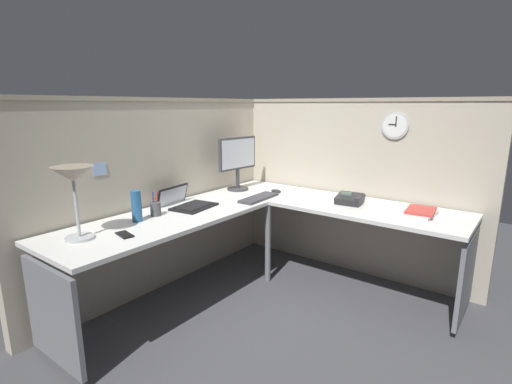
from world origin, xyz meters
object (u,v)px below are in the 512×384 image
Objects in this scene: desk_lamp_dome at (73,180)px; thermos_flask at (136,206)px; laptop at (185,203)px; keyboard at (259,198)px; monitor at (238,159)px; wall_clock at (395,126)px; cell_phone at (125,235)px; computer_mouse at (276,191)px; book_stack at (420,212)px; pen_cup at (156,209)px; office_phone at (350,199)px.

desk_lamp_dome is 2.02× the size of thermos_flask.
desk_lamp_dome reaches higher than laptop.
keyboard is (0.54, -0.34, -0.01)m from laptop.
wall_clock is at bearing -69.48° from monitor.
cell_phone is (-0.71, -0.23, -0.02)m from laptop.
computer_mouse is 0.72× the size of cell_phone.
keyboard is 0.97× the size of desk_lamp_dome.
laptop reaches higher than book_stack.
monitor reaches higher than desk_lamp_dome.
wall_clock reaches higher than laptop.
laptop is 1.92× the size of wall_clock.
thermos_flask reaches higher than cell_phone.
pen_cup reaches higher than keyboard.
desk_lamp_dome is 2.05m from office_phone.
desk_lamp_dome is (-1.63, -0.11, 0.07)m from monitor.
cell_phone is at bearing 139.56° from book_stack.
pen_cup is at bearing 165.59° from computer_mouse.
pen_cup is 0.18m from thermos_flask.
cell_phone is at bearing 176.37° from computer_mouse.
laptop reaches higher than computer_mouse.
cell_phone is 0.64× the size of office_phone.
office_phone is at bearing -68.29° from keyboard.
pen_cup is 0.45m from cell_phone.
book_stack is at bearing -84.63° from monitor.
thermos_flask is (-0.48, -0.04, 0.09)m from laptop.
keyboard is 1.44× the size of book_stack.
office_phone is (1.34, -0.99, -0.07)m from thermos_flask.
pen_cup is at bearing 38.28° from cell_phone.
computer_mouse is at bearing -73.31° from monitor.
desk_lamp_dome is 0.50m from thermos_flask.
cell_phone is at bearing -162.26° from laptop.
wall_clock reaches higher than cell_phone.
pen_cup is 0.60× the size of book_stack.
laptop is 2.35× the size of pen_cup.
office_phone is at bearing -36.36° from thermos_flask.
monitor is 1.48m from cell_phone.
monitor is 1.06m from pen_cup.
laptop is at bearing 29.90° from cell_phone.
wall_clock is (0.33, -0.21, 0.59)m from office_phone.
office_phone is at bearing -40.42° from pen_cup.
book_stack is (1.58, -1.35, 0.02)m from cell_phone.
monitor is 0.47m from computer_mouse.
monitor is 1.11m from office_phone.
wall_clock is at bearing -15.88° from cell_phone.
monitor is at bearing 62.02° from keyboard.
thermos_flask reaches higher than keyboard.
wall_clock is at bearing -35.57° from thermos_flask.
monitor is at bearing 3.26° from laptop.
computer_mouse reaches higher than keyboard.
book_stack is at bearing -88.06° from computer_mouse.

